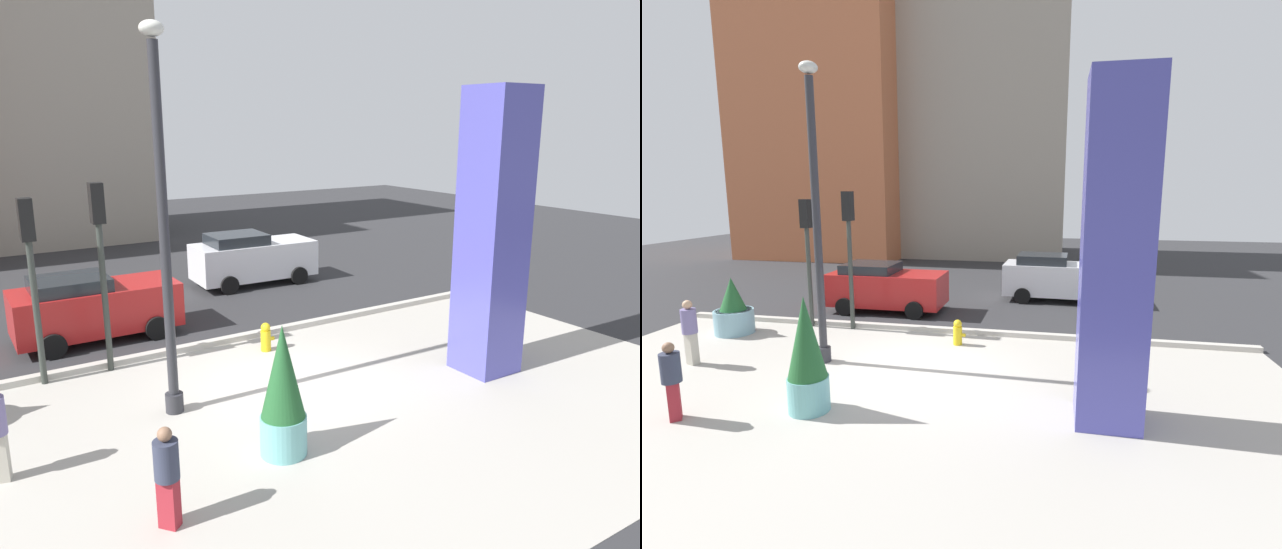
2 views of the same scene
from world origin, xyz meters
TOP-DOWN VIEW (x-y plane):
  - ground_plane at (0.00, 4.00)m, footprint 60.00×60.00m
  - plaza_pavement at (0.00, -2.00)m, footprint 18.00×10.00m
  - curb_strip at (0.00, 3.12)m, footprint 18.00×0.24m
  - lamp_post at (-2.50, 0.02)m, footprint 0.44×0.44m
  - art_pillar_blue at (4.40, -1.78)m, footprint 1.20×1.20m
  - potted_plant_near_left at (-1.44, -2.57)m, footprint 0.82×0.82m
  - fire_hydrant at (0.64, 2.04)m, footprint 0.36×0.26m
  - traffic_light_corner at (-4.47, 2.92)m, footprint 0.28×0.42m
  - traffic_light_far_side at (-3.02, 2.91)m, footprint 0.28×0.42m
  - car_far_lane at (-2.77, 5.32)m, footprint 4.19×2.10m
  - car_intersection at (3.38, 8.27)m, footprint 4.37×2.15m
  - pedestrian_crossing at (-3.81, -3.44)m, footprint 0.51×0.51m
  - highrise_across_street at (-2.34, 22.27)m, footprint 12.00×8.22m

SIDE VIEW (x-z plane):
  - ground_plane at x=0.00m, z-range 0.00..0.00m
  - plaza_pavement at x=0.00m, z-range -0.01..0.01m
  - curb_strip at x=0.00m, z-range 0.00..0.16m
  - fire_hydrant at x=0.64m, z-range -0.01..0.74m
  - pedestrian_crossing at x=-3.81m, z-range 0.08..1.65m
  - car_far_lane at x=-2.77m, z-range 0.02..1.80m
  - car_intersection at x=3.38m, z-range 0.02..1.89m
  - potted_plant_near_left at x=-1.44m, z-range -0.04..2.35m
  - traffic_light_corner at x=-4.47m, z-range 0.74..4.88m
  - traffic_light_far_side at x=-3.02m, z-range 0.77..5.16m
  - art_pillar_blue at x=4.40m, z-range 0.00..6.43m
  - lamp_post at x=-2.50m, z-range -0.09..7.30m
  - highrise_across_street at x=-2.34m, z-range 0.00..18.47m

